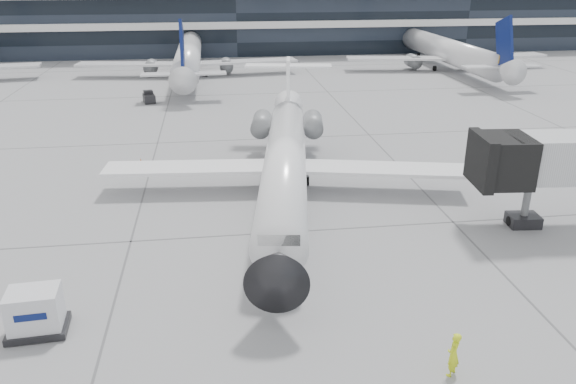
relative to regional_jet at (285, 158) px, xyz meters
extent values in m
plane|color=gray|center=(-0.10, -6.64, -2.55)|extent=(220.00, 220.00, 0.00)
cube|color=black|center=(-0.10, 75.36, 2.45)|extent=(170.00, 22.00, 10.00)
cylinder|color=white|center=(-0.14, -0.93, -0.08)|extent=(6.78, 25.91, 2.90)
cone|color=black|center=(-2.33, -15.15, -0.08)|extent=(3.32, 3.41, 2.90)
cone|color=white|center=(2.07, 13.51, 0.24)|extent=(3.24, 3.81, 2.75)
cube|color=white|center=(-6.88, 1.19, -0.83)|extent=(12.00, 3.76, 0.24)
cube|color=white|center=(6.92, -0.92, -0.83)|extent=(12.14, 5.33, 0.24)
cylinder|color=slate|center=(-0.93, 8.10, 0.35)|extent=(2.15, 3.85, 1.61)
cylinder|color=slate|center=(3.32, 7.45, 0.35)|extent=(2.15, 3.85, 1.61)
cube|color=white|center=(1.98, 12.87, 2.50)|extent=(0.72, 2.81, 4.83)
cube|color=white|center=(2.04, 13.30, 4.22)|extent=(7.90, 2.87, 0.17)
cylinder|color=black|center=(-1.69, -11.01, -2.25)|extent=(0.28, 0.62, 0.60)
cylinder|color=black|center=(-1.41, 1.44, -2.21)|extent=(0.36, 0.72, 0.69)
cylinder|color=black|center=(1.78, 0.95, -2.21)|extent=(0.36, 0.72, 0.69)
cube|color=black|center=(12.26, -7.53, 1.81)|extent=(2.99, 3.55, 2.91)
cylinder|color=slate|center=(14.02, -7.69, -1.09)|extent=(0.46, 0.46, 2.91)
cube|color=black|center=(14.02, -7.69, -2.19)|extent=(1.99, 1.62, 0.73)
imported|color=#D7F019|center=(4.01, -20.27, -1.58)|extent=(0.83, 0.82, 1.93)
cube|color=black|center=(-13.05, -15.14, -2.35)|extent=(2.64, 2.03, 0.31)
cube|color=silver|center=(-13.05, -15.14, -1.32)|extent=(2.30, 1.79, 1.75)
cone|color=#F7610D|center=(-10.93, 7.27, -2.27)|extent=(0.36, 0.36, 0.56)
cube|color=#F7610D|center=(-10.93, 7.27, -2.53)|extent=(0.47, 0.47, 0.03)
cube|color=black|center=(-12.34, 30.22, -2.02)|extent=(1.71, 2.36, 0.87)
cube|color=black|center=(-12.45, 30.70, -1.44)|extent=(1.23, 1.09, 0.48)
cylinder|color=black|center=(-13.03, 30.86, -2.34)|extent=(0.27, 0.45, 0.43)
cylinder|color=black|center=(-12.00, 31.10, -2.34)|extent=(0.27, 0.45, 0.43)
cylinder|color=black|center=(-12.68, 29.35, -2.34)|extent=(0.27, 0.45, 0.43)
cylinder|color=black|center=(-11.65, 29.59, -2.34)|extent=(0.27, 0.45, 0.43)
camera|label=1|loc=(-4.87, -37.26, 12.60)|focal=35.00mm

